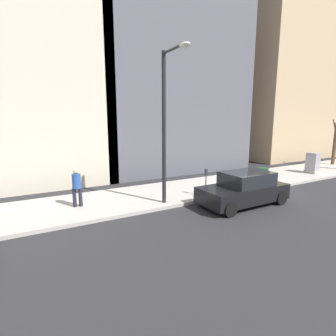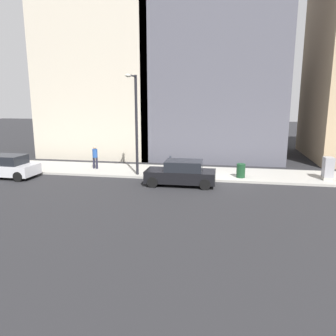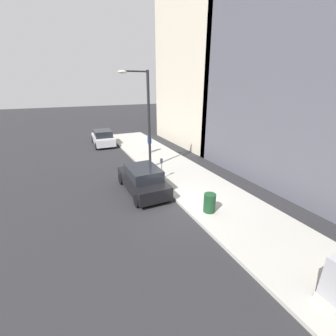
{
  "view_description": "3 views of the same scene",
  "coord_description": "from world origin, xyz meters",
  "px_view_note": "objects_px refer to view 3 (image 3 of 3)",
  "views": [
    {
      "loc": [
        -9.53,
        10.95,
        3.89
      ],
      "look_at": [
        0.75,
        5.22,
        1.68
      ],
      "focal_mm": 28.0,
      "sensor_mm": 36.0,
      "label": 1
    },
    {
      "loc": [
        -20.3,
        -0.37,
        5.15
      ],
      "look_at": [
        -0.1,
        3.31,
        0.81
      ],
      "focal_mm": 35.0,
      "sensor_mm": 36.0,
      "label": 2
    },
    {
      "loc": [
        -4.8,
        -8.86,
        5.8
      ],
      "look_at": [
        0.22,
        1.82,
        1.39
      ],
      "focal_mm": 24.0,
      "sensor_mm": 36.0,
      "label": 3
    }
  ],
  "objects_px": {
    "pedestrian_midblock": "(150,142)",
    "office_tower_right": "(222,68)",
    "parked_car_silver": "(103,138)",
    "streetlamp": "(145,113)",
    "trash_bin": "(210,203)",
    "parking_meter": "(162,166)",
    "parked_car_black": "(143,180)"
  },
  "relations": [
    {
      "from": "parked_car_black",
      "to": "streetlamp",
      "type": "xyz_separation_m",
      "value": [
        1.41,
        3.23,
        3.28
      ]
    },
    {
      "from": "streetlamp",
      "to": "pedestrian_midblock",
      "type": "height_order",
      "value": "streetlamp"
    },
    {
      "from": "parked_car_silver",
      "to": "parking_meter",
      "type": "bearing_deg",
      "value": -79.24
    },
    {
      "from": "pedestrian_midblock",
      "to": "office_tower_right",
      "type": "xyz_separation_m",
      "value": [
        8.74,
        2.01,
        6.27
      ]
    },
    {
      "from": "streetlamp",
      "to": "trash_bin",
      "type": "relative_size",
      "value": 7.22
    },
    {
      "from": "parked_car_silver",
      "to": "pedestrian_midblock",
      "type": "height_order",
      "value": "pedestrian_midblock"
    },
    {
      "from": "parked_car_silver",
      "to": "parking_meter",
      "type": "height_order",
      "value": "parked_car_silver"
    },
    {
      "from": "parked_car_silver",
      "to": "streetlamp",
      "type": "xyz_separation_m",
      "value": [
        1.54,
        -8.54,
        3.28
      ]
    },
    {
      "from": "parked_car_silver",
      "to": "office_tower_right",
      "type": "relative_size",
      "value": 0.29
    },
    {
      "from": "parked_car_black",
      "to": "trash_bin",
      "type": "distance_m",
      "value": 4.14
    },
    {
      "from": "trash_bin",
      "to": "pedestrian_midblock",
      "type": "relative_size",
      "value": 0.54
    },
    {
      "from": "streetlamp",
      "to": "office_tower_right",
      "type": "relative_size",
      "value": 0.44
    },
    {
      "from": "parked_car_black",
      "to": "parking_meter",
      "type": "xyz_separation_m",
      "value": [
        1.58,
        0.96,
        0.24
      ]
    },
    {
      "from": "parking_meter",
      "to": "office_tower_right",
      "type": "distance_m",
      "value": 14.32
    },
    {
      "from": "parked_car_silver",
      "to": "streetlamp",
      "type": "distance_m",
      "value": 9.28
    },
    {
      "from": "parked_car_silver",
      "to": "parked_car_black",
      "type": "bearing_deg",
      "value": -87.59
    },
    {
      "from": "office_tower_right",
      "to": "parking_meter",
      "type": "bearing_deg",
      "value": -142.35
    },
    {
      "from": "parked_car_silver",
      "to": "pedestrian_midblock",
      "type": "relative_size",
      "value": 2.56
    },
    {
      "from": "trash_bin",
      "to": "office_tower_right",
      "type": "distance_m",
      "value": 17.13
    },
    {
      "from": "pedestrian_midblock",
      "to": "office_tower_right",
      "type": "bearing_deg",
      "value": -68.25
    },
    {
      "from": "trash_bin",
      "to": "office_tower_right",
      "type": "xyz_separation_m",
      "value": [
        9.7,
        12.4,
        6.76
      ]
    },
    {
      "from": "trash_bin",
      "to": "office_tower_right",
      "type": "height_order",
      "value": "office_tower_right"
    },
    {
      "from": "trash_bin",
      "to": "pedestrian_midblock",
      "type": "xyz_separation_m",
      "value": [
        0.96,
        10.38,
        0.49
      ]
    },
    {
      "from": "parked_car_black",
      "to": "trash_bin",
      "type": "bearing_deg",
      "value": -61.2
    },
    {
      "from": "office_tower_right",
      "to": "trash_bin",
      "type": "bearing_deg",
      "value": -128.05
    },
    {
      "from": "parking_meter",
      "to": "pedestrian_midblock",
      "type": "relative_size",
      "value": 0.81
    },
    {
      "from": "parked_car_silver",
      "to": "trash_bin",
      "type": "xyz_separation_m",
      "value": [
        2.16,
        -15.38,
        -0.14
      ]
    },
    {
      "from": "parking_meter",
      "to": "trash_bin",
      "type": "height_order",
      "value": "parking_meter"
    },
    {
      "from": "trash_bin",
      "to": "pedestrian_midblock",
      "type": "distance_m",
      "value": 10.44
    },
    {
      "from": "parking_meter",
      "to": "pedestrian_midblock",
      "type": "distance_m",
      "value": 5.99
    },
    {
      "from": "streetlamp",
      "to": "pedestrian_midblock",
      "type": "bearing_deg",
      "value": 66.02
    },
    {
      "from": "streetlamp",
      "to": "trash_bin",
      "type": "bearing_deg",
      "value": -84.84
    }
  ]
}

